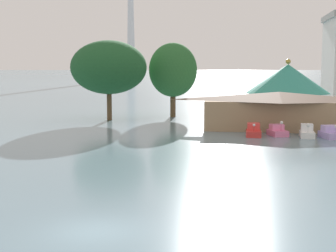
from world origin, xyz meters
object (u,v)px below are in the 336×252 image
pedal_boat_white (307,132)px  shoreline_tree_tall_left (109,67)px  pedal_boat_pink (277,131)px  shoreline_tree_mid (173,70)px  pedal_boat_red (254,131)px  boathouse (279,110)px  green_roof_pavilion (287,88)px  pedal_boat_lavender (331,133)px

pedal_boat_white → shoreline_tree_tall_left: bearing=-115.3°
pedal_boat_pink → shoreline_tree_mid: shoreline_tree_mid is taller
pedal_boat_red → pedal_boat_white: (5.37, 0.02, 0.01)m
boathouse → green_roof_pavilion: green_roof_pavilion is taller
boathouse → green_roof_pavilion: size_ratio=1.57×
boathouse → shoreline_tree_mid: (-13.96, 12.19, 4.42)m
pedal_boat_red → pedal_boat_lavender: 7.66m
pedal_boat_pink → shoreline_tree_tall_left: shoreline_tree_tall_left is taller
pedal_boat_pink → pedal_boat_white: (2.91, -0.66, 0.06)m
pedal_boat_lavender → shoreline_tree_mid: size_ratio=0.28×
shoreline_tree_tall_left → shoreline_tree_mid: shoreline_tree_tall_left is taller
pedal_boat_red → pedal_boat_pink: bearing=105.1°
pedal_boat_pink → green_roof_pavilion: bearing=152.7°
green_roof_pavilion → boathouse: bearing=-99.3°
pedal_boat_white → shoreline_tree_mid: bearing=-135.8°
pedal_boat_lavender → shoreline_tree_tall_left: (-26.55, 12.65, 6.55)m
green_roof_pavilion → pedal_boat_white: bearing=-88.3°
pedal_boat_pink → shoreline_tree_tall_left: (-21.36, 11.72, 6.58)m
pedal_boat_red → green_roof_pavilion: (4.84, 17.65, 3.69)m
pedal_boat_red → shoreline_tree_mid: bearing=-148.7°
shoreline_tree_mid → pedal_boat_pink: bearing=-51.9°
green_roof_pavilion → shoreline_tree_mid: 16.09m
pedal_boat_pink → shoreline_tree_mid: 22.78m
pedal_boat_pink → pedal_boat_white: pedal_boat_pink is taller
pedal_boat_lavender → pedal_boat_white: bearing=-113.0°
pedal_boat_red → green_roof_pavilion: 18.67m
pedal_boat_white → shoreline_tree_mid: (-16.43, 17.92, 6.14)m
pedal_boat_lavender → shoreline_tree_tall_left: 30.13m
pedal_boat_white → shoreline_tree_mid: size_ratio=0.25×
pedal_boat_pink → boathouse: bearing=155.8°
pedal_boat_red → pedal_boat_pink: 2.56m
pedal_boat_white → shoreline_tree_tall_left: (-24.27, 12.39, 6.52)m
pedal_boat_red → shoreline_tree_tall_left: bearing=-123.7°
pedal_boat_red → pedal_boat_lavender: (7.65, -0.24, -0.02)m
green_roof_pavilion → pedal_boat_lavender: bearing=-81.1°
boathouse → green_roof_pavilion: bearing=80.7°
pedal_boat_white → pedal_boat_red: bearing=-88.1°
pedal_boat_lavender → green_roof_pavilion: size_ratio=0.26×
green_roof_pavilion → shoreline_tree_tall_left: 24.47m
pedal_boat_red → green_roof_pavilion: green_roof_pavilion is taller
pedal_boat_red → shoreline_tree_mid: (-11.05, 17.94, 6.16)m
boathouse → shoreline_tree_mid: shoreline_tree_mid is taller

